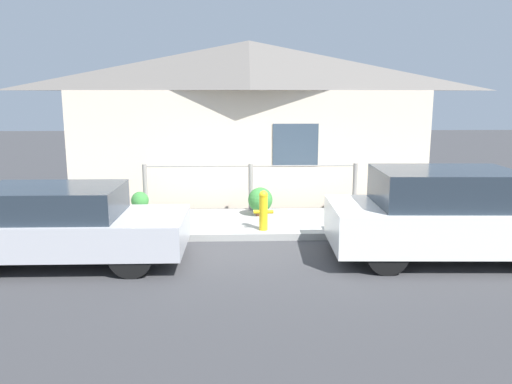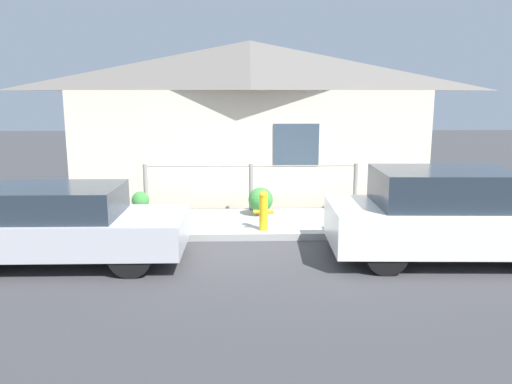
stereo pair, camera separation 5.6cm
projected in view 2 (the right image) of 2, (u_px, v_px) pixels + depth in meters
name	position (u px, v px, depth m)	size (l,w,h in m)	color
ground_plane	(253.00, 241.00, 9.53)	(60.00, 60.00, 0.00)	#38383A
sidewalk	(252.00, 223.00, 10.59)	(24.00, 2.19, 0.14)	#9E9E99
house	(250.00, 74.00, 12.64)	(9.19, 2.23, 4.10)	beige
fence	(251.00, 185.00, 11.39)	(4.90, 0.10, 1.08)	gray
car_left	(61.00, 224.00, 8.20)	(3.99, 1.66, 1.29)	#B7B7BC
car_right	(450.00, 216.00, 8.35)	(4.14, 1.87, 1.54)	white
fire_hydrant	(263.00, 210.00, 9.74)	(0.39, 0.17, 0.79)	yellow
potted_plant_near_hydrant	(261.00, 200.00, 10.94)	(0.54, 0.54, 0.62)	#9E5638
potted_plant_by_fence	(141.00, 202.00, 11.05)	(0.39, 0.39, 0.51)	slate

